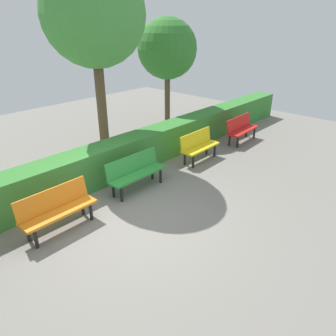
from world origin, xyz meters
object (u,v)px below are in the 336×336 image
at_px(bench_yellow, 199,145).
at_px(tree_near, 167,49).
at_px(bench_red, 241,128).
at_px(bench_green, 135,171).
at_px(tree_mid, 94,15).
at_px(bench_orange, 57,208).

bearing_deg(bench_yellow, tree_near, -122.97).
xyz_separation_m(bench_red, bench_yellow, (2.28, -0.09, -0.00)).
relative_size(bench_red, bench_green, 0.96).
relative_size(bench_green, tree_near, 0.40).
height_order(bench_yellow, tree_mid, tree_mid).
bearing_deg(bench_orange, bench_red, 178.96).
xyz_separation_m(bench_green, tree_mid, (-0.75, -2.19, 3.46)).
relative_size(bench_green, tree_mid, 0.30).
height_order(bench_orange, tree_mid, tree_mid).
bearing_deg(bench_red, tree_near, -84.15).
bearing_deg(tree_near, bench_red, 98.40).
bearing_deg(bench_green, tree_near, -145.79).
height_order(bench_yellow, bench_green, same).
distance_m(bench_red, bench_orange, 6.94).
height_order(bench_red, tree_near, tree_near).
bearing_deg(bench_green, bench_yellow, 179.31).
relative_size(bench_orange, tree_mid, 0.29).
bearing_deg(tree_near, bench_green, 33.89).
bearing_deg(bench_green, bench_orange, 3.26).
distance_m(bench_orange, tree_mid, 5.08).
relative_size(tree_near, tree_mid, 0.75).
distance_m(bench_yellow, tree_near, 4.22).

